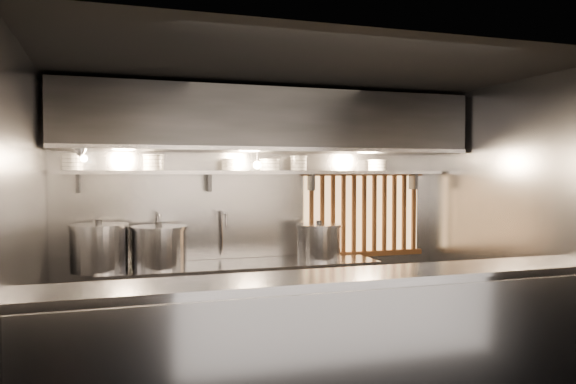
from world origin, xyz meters
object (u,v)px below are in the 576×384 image
heat_lamp (81,152)px  stock_pot_right (319,242)px  pendant_bulb (257,165)px  stock_pot_left (99,247)px  stock_pot_mid (159,247)px

heat_lamp → stock_pot_right: heat_lamp is taller
pendant_bulb → stock_pot_left: size_ratio=0.30×
stock_pot_mid → stock_pot_left: bearing=179.6°
stock_pot_left → stock_pot_right: stock_pot_left is taller
pendant_bulb → stock_pot_mid: 1.36m
stock_pot_left → pendant_bulb: bearing=2.1°
heat_lamp → pendant_bulb: heat_lamp is taller
heat_lamp → stock_pot_right: 2.69m
heat_lamp → stock_pot_right: (2.50, 0.28, -0.97)m
stock_pot_left → stock_pot_mid: size_ratio=0.82×
heat_lamp → pendant_bulb: (1.80, 0.35, -0.11)m
heat_lamp → stock_pot_left: (0.15, 0.29, -0.93)m
heat_lamp → stock_pot_mid: 1.24m
pendant_bulb → stock_pot_right: size_ratio=0.30×
pendant_bulb → stock_pot_right: 1.11m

